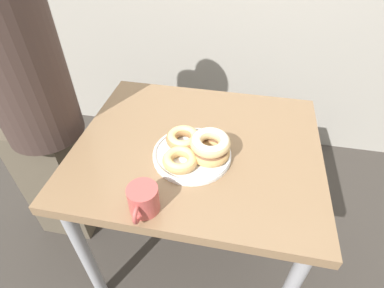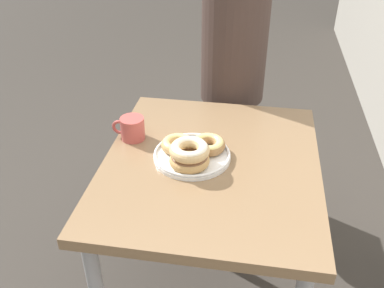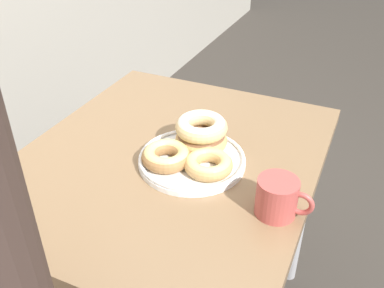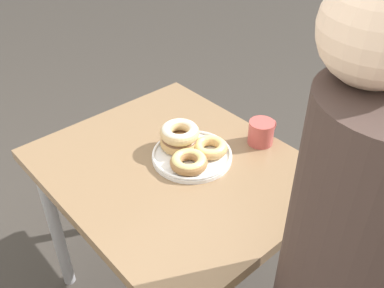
{
  "view_description": "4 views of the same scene",
  "coord_description": "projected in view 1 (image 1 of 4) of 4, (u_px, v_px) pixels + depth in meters",
  "views": [
    {
      "loc": [
        0.14,
        -0.71,
        1.49
      ],
      "look_at": [
        -0.01,
        0.04,
        0.81
      ],
      "focal_mm": 28.0,
      "sensor_mm": 36.0,
      "label": 1
    },
    {
      "loc": [
        1.24,
        0.24,
        1.63
      ],
      "look_at": [
        -0.01,
        0.04,
        0.81
      ],
      "focal_mm": 40.0,
      "sensor_mm": 36.0,
      "label": 2
    },
    {
      "loc": [
        -0.83,
        -0.34,
        1.39
      ],
      "look_at": [
        -0.01,
        0.04,
        0.81
      ],
      "focal_mm": 40.0,
      "sensor_mm": 36.0,
      "label": 3
    },
    {
      "loc": [
        -0.88,
        0.81,
        1.67
      ],
      "look_at": [
        -0.01,
        0.04,
        0.81
      ],
      "focal_mm": 40.0,
      "sensor_mm": 36.0,
      "label": 4
    }
  ],
  "objects": [
    {
      "name": "donut_plate",
      "position": [
        196.0,
        149.0,
        1.04
      ],
      "size": [
        0.3,
        0.28,
        0.1
      ],
      "color": "white",
      "rests_on": "dining_table"
    },
    {
      "name": "ground_plane",
      "position": [
        192.0,
        265.0,
        1.54
      ],
      "size": [
        14.0,
        14.0,
        0.0
      ],
      "primitive_type": "plane",
      "color": "#38332D"
    },
    {
      "name": "dining_table",
      "position": [
        198.0,
        162.0,
        1.18
      ],
      "size": [
        0.9,
        0.77,
        0.75
      ],
      "color": "#846647",
      "rests_on": "ground_plane"
    },
    {
      "name": "coffee_mug",
      "position": [
        143.0,
        199.0,
        0.87
      ],
      "size": [
        0.09,
        0.13,
        0.09
      ],
      "color": "#B74C47",
      "rests_on": "dining_table"
    },
    {
      "name": "person_figure",
      "position": [
        36.0,
        110.0,
        1.2
      ],
      "size": [
        0.39,
        0.3,
        1.51
      ],
      "color": "brown",
      "rests_on": "ground_plane"
    }
  ]
}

